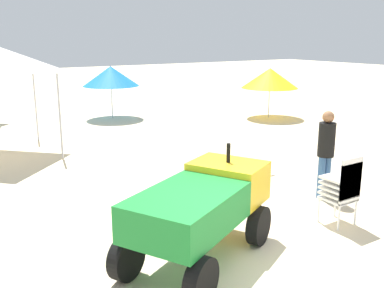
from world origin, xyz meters
TOP-DOWN VIEW (x-y plane):
  - ground at (0.00, 0.00)m, footprint 80.00×80.00m
  - utility_cart at (-0.43, 0.87)m, footprint 2.81×2.24m
  - stacked_plastic_chairs at (2.12, 0.50)m, footprint 0.48×0.48m
  - surfboard_pile at (1.98, 3.36)m, footprint 2.65×0.79m
  - lifeguard_far_right at (2.90, 1.58)m, footprint 0.32×0.32m
  - beach_umbrella_left at (7.91, 8.70)m, footprint 2.15×2.15m
  - beach_umbrella_mid at (2.75, 11.84)m, footprint 2.13×2.13m

SIDE VIEW (x-z plane):
  - ground at x=0.00m, z-range 0.00..0.00m
  - surfboard_pile at x=1.98m, z-range 0.00..0.24m
  - stacked_plastic_chairs at x=2.12m, z-range 0.10..1.30m
  - utility_cart at x=-0.43m, z-range 0.03..1.53m
  - lifeguard_far_right at x=2.90m, z-range 0.13..1.84m
  - beach_umbrella_left at x=7.91m, z-range 0.57..2.47m
  - beach_umbrella_mid at x=2.75m, z-range 0.62..2.60m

